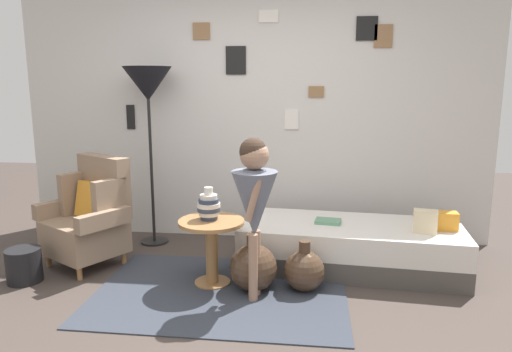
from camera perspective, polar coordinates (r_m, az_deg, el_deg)
ground_plane at (r=3.36m, az=-4.68°, el=-17.56°), size 12.00×12.00×0.00m
gallery_wall at (r=4.88m, az=-0.34°, el=7.56°), size 4.80×0.12×2.60m
rug at (r=3.82m, az=-4.25°, el=-13.75°), size 1.95×1.40×0.01m
armchair at (r=4.49m, az=-19.35°, el=-4.63°), size 0.90×0.84×0.97m
daybed at (r=4.29m, az=11.31°, el=-8.29°), size 1.96×0.95×0.40m
pillow_head at (r=4.28m, az=21.87°, el=-5.07°), size 0.20×0.12×0.15m
pillow_mid at (r=4.14m, az=19.77°, el=-5.19°), size 0.21×0.16×0.19m
side_table at (r=3.84m, az=-5.38°, el=-7.61°), size 0.53×0.53×0.54m
vase_striped at (r=3.79m, az=-5.73°, el=-3.65°), size 0.19×0.19×0.26m
floor_lamp at (r=4.75m, az=-12.93°, el=10.23°), size 0.47×0.47×1.77m
person_child at (r=3.45m, az=-0.19°, el=-2.50°), size 0.34×0.34×1.23m
book_on_daybed at (r=4.22m, az=8.69°, el=-5.43°), size 0.24×0.19×0.03m
demijohn_near at (r=3.77m, az=-0.32°, el=-10.96°), size 0.38×0.38×0.46m
demijohn_far at (r=3.80m, az=5.84°, el=-11.28°), size 0.32×0.32×0.41m
magazine_basket at (r=4.39m, az=-26.24°, el=-9.65°), size 0.28×0.28×0.28m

